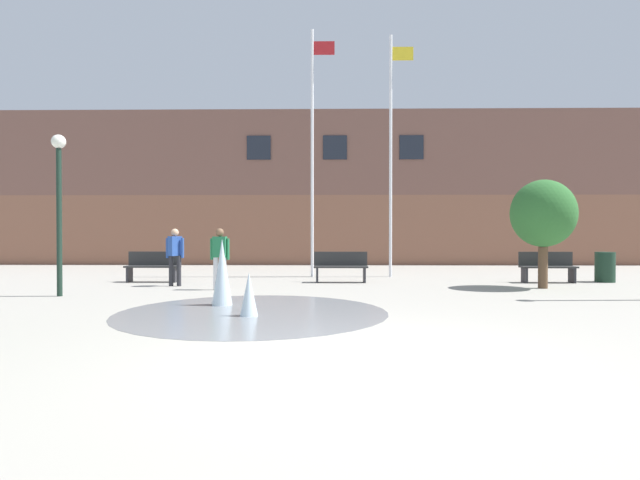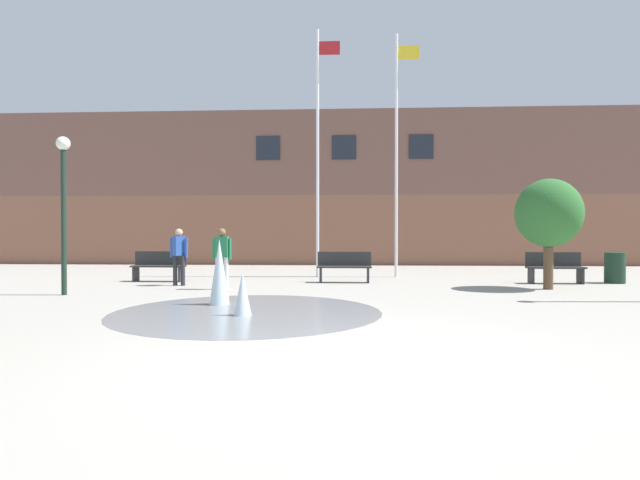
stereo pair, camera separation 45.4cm
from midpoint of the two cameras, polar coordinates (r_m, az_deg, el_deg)
The scene contains 13 objects.
ground_plane at distance 5.95m, azimuth 1.87°, elevation -13.45°, with size 100.00×100.00×0.00m, color #9E998E.
library_building at distance 26.00m, azimuth 1.12°, elevation 5.46°, with size 36.00×6.05×7.17m.
splash_fountain at distance 9.77m, azimuth -10.74°, elevation -5.66°, with size 4.99×4.99×1.35m.
park_bench_far_left at distance 15.88m, azimuth -19.29°, elevation -2.82°, with size 1.60×0.44×0.91m.
park_bench_under_left_flagpole at distance 14.88m, azimuth 1.51°, elevation -3.01°, with size 1.60×0.44×0.91m.
park_bench_under_right_flagpole at distance 16.16m, azimuth 23.82°, elevation -2.78°, with size 1.60×0.44×0.91m.
adult_in_red at distance 13.17m, azimuth -12.35°, elevation -1.54°, with size 0.50×0.23×1.59m.
adult_watching at distance 14.40m, azimuth -17.12°, elevation -1.36°, with size 0.50×0.39×1.59m.
flagpole_left at distance 17.03m, azimuth -1.58°, elevation 10.69°, with size 0.80×0.10×8.30m.
flagpole_right at distance 17.11m, azimuth 7.41°, elevation 10.30°, with size 0.80×0.10×8.09m.
lamp_post_left_lane at distance 13.19m, azimuth -28.56°, elevation 5.02°, with size 0.32×0.32×3.75m.
trash_can at distance 17.11m, azimuth 29.14°, elevation -2.72°, with size 0.56×0.56×0.90m, color #193323.
street_tree_near_building at distance 14.39m, azimuth 23.34°, elevation 2.75°, with size 1.68×1.68×2.88m.
Camera 1 is at (-0.32, -5.78, 1.46)m, focal length 28.00 mm.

